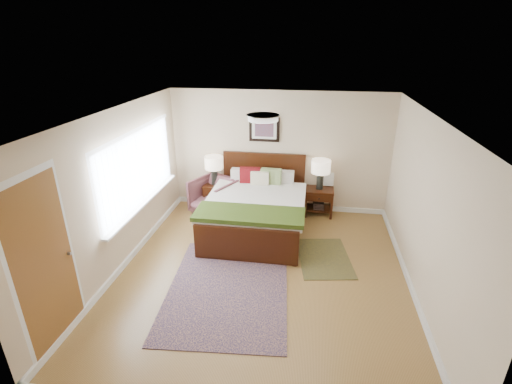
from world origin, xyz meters
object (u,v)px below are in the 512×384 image
(nightstand_right, at_px, (319,199))
(armchair, at_px, (214,196))
(bed, at_px, (256,204))
(nightstand_left, at_px, (215,190))
(rug_persian, at_px, (228,288))
(lamp_right, at_px, (321,169))
(lamp_left, at_px, (214,165))

(nightstand_right, relative_size, armchair, 0.70)
(bed, distance_m, nightstand_left, 1.34)
(bed, xyz_separation_m, armchair, (-0.98, 0.61, -0.18))
(nightstand_right, relative_size, rug_persian, 0.24)
(bed, height_order, rug_persian, bed)
(lamp_right, distance_m, armchair, 2.27)
(nightstand_right, bearing_deg, nightstand_left, -179.83)
(nightstand_left, distance_m, nightstand_right, 2.21)
(lamp_left, bearing_deg, nightstand_right, -0.35)
(nightstand_right, height_order, lamp_left, lamp_left)
(lamp_right, bearing_deg, lamp_left, 180.00)
(nightstand_right, xyz_separation_m, rug_persian, (-1.31, -2.72, -0.35))
(lamp_left, bearing_deg, armchair, -80.20)
(lamp_left, distance_m, armchair, 0.67)
(lamp_right, relative_size, armchair, 0.73)
(bed, xyz_separation_m, lamp_right, (1.18, 0.88, 0.46))
(bed, bearing_deg, armchair, 148.26)
(bed, xyz_separation_m, nightstand_right, (1.18, 0.86, -0.20))
(bed, relative_size, nightstand_left, 4.11)
(lamp_left, xyz_separation_m, armchair, (0.05, -0.27, -0.61))
(nightstand_right, relative_size, lamp_left, 0.95)
(nightstand_right, height_order, lamp_right, lamp_right)
(nightstand_left, bearing_deg, bed, -39.82)
(nightstand_right, distance_m, armchair, 2.17)
(bed, bearing_deg, lamp_left, 139.53)
(bed, relative_size, lamp_left, 3.68)
(bed, bearing_deg, nightstand_left, 140.18)
(nightstand_left, relative_size, rug_persian, 0.22)
(rug_persian, bearing_deg, nightstand_left, 103.61)
(nightstand_left, height_order, rug_persian, nightstand_left)
(lamp_right, height_order, rug_persian, lamp_right)
(lamp_right, relative_size, rug_persian, 0.25)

